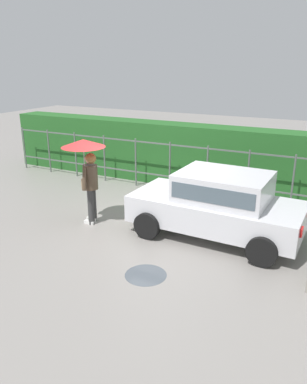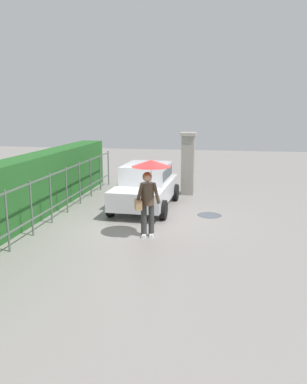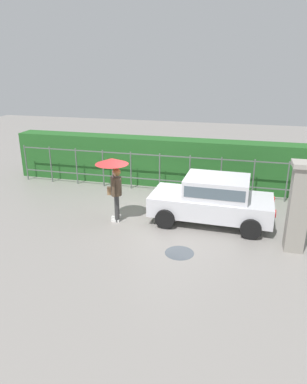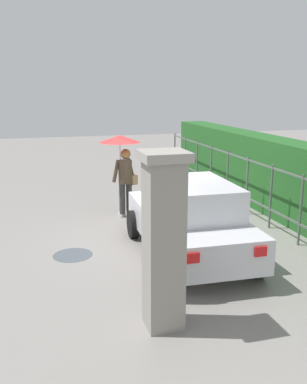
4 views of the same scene
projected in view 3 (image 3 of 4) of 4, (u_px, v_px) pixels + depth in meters
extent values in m
plane|color=gray|center=(162.00, 218.00, 11.40)|extent=(40.00, 40.00, 0.00)
cube|color=silver|center=(211.00, 205.00, 10.96)|extent=(3.75, 1.75, 0.60)
cube|color=silver|center=(217.00, 187.00, 10.71)|extent=(1.94, 1.50, 0.60)
cube|color=#4C5B66|center=(217.00, 186.00, 10.70)|extent=(1.79, 1.51, 0.33)
cylinder|color=black|center=(165.00, 219.00, 10.62)|extent=(0.61, 0.20, 0.60)
cylinder|color=black|center=(177.00, 199.00, 12.13)|extent=(0.61, 0.20, 0.60)
cylinder|color=black|center=(251.00, 229.00, 9.97)|extent=(0.61, 0.20, 0.60)
cylinder|color=black|center=(252.00, 207.00, 11.49)|extent=(0.61, 0.20, 0.60)
cube|color=red|center=(275.00, 214.00, 9.92)|extent=(0.07, 0.20, 0.16)
cube|color=red|center=(274.00, 200.00, 10.92)|extent=(0.07, 0.20, 0.16)
cylinder|color=#333333|center=(117.00, 209.00, 11.01)|extent=(0.15, 0.15, 0.86)
cylinder|color=#333333|center=(117.00, 206.00, 11.20)|extent=(0.15, 0.15, 0.86)
cube|color=white|center=(115.00, 220.00, 11.14)|extent=(0.26, 0.10, 0.08)
cube|color=white|center=(116.00, 218.00, 11.33)|extent=(0.26, 0.10, 0.08)
cylinder|color=#473828|center=(116.00, 186.00, 10.86)|extent=(0.34, 0.34, 0.58)
sphere|color=#DBAD89|center=(116.00, 173.00, 10.71)|extent=(0.22, 0.22, 0.22)
sphere|color=olive|center=(117.00, 172.00, 10.71)|extent=(0.25, 0.25, 0.25)
cylinder|color=#473828|center=(113.00, 188.00, 10.64)|extent=(0.16, 0.24, 0.56)
cylinder|color=#473828|center=(114.00, 183.00, 11.05)|extent=(0.16, 0.24, 0.56)
cylinder|color=#B2B2B7|center=(112.00, 176.00, 10.66)|extent=(0.02, 0.02, 0.77)
cone|color=red|center=(112.00, 161.00, 10.49)|extent=(1.00, 1.00, 0.18)
cube|color=tan|center=(113.00, 191.00, 11.17)|extent=(0.37, 0.27, 0.24)
cube|color=gray|center=(298.00, 210.00, 9.11)|extent=(0.48, 0.48, 2.30)
cube|color=#9E998E|center=(305.00, 164.00, 8.70)|extent=(0.60, 0.60, 0.12)
cylinder|color=#59605B|center=(26.00, 163.00, 14.93)|extent=(0.05, 0.05, 1.50)
cylinder|color=#59605B|center=(51.00, 164.00, 14.66)|extent=(0.05, 0.05, 1.50)
cylinder|color=#59605B|center=(77.00, 166.00, 14.40)|extent=(0.05, 0.05, 1.50)
cylinder|color=#59605B|center=(103.00, 168.00, 14.13)|extent=(0.05, 0.05, 1.50)
cylinder|color=#59605B|center=(131.00, 170.00, 13.86)|extent=(0.05, 0.05, 1.50)
cylinder|color=#59605B|center=(160.00, 172.00, 13.59)|extent=(0.05, 0.05, 1.50)
cylinder|color=#59605B|center=(190.00, 175.00, 13.32)|extent=(0.05, 0.05, 1.50)
cylinder|color=#59605B|center=(221.00, 177.00, 13.05)|extent=(0.05, 0.05, 1.50)
cylinder|color=#59605B|center=(253.00, 179.00, 12.78)|extent=(0.05, 0.05, 1.50)
cylinder|color=#59605B|center=(287.00, 182.00, 12.51)|extent=(0.05, 0.05, 1.50)
cube|color=#59605B|center=(160.00, 156.00, 13.36)|extent=(11.63, 0.03, 0.04)
cube|color=#59605B|center=(160.00, 180.00, 13.69)|extent=(11.63, 0.03, 0.04)
cube|color=#235B23|center=(165.00, 162.00, 14.31)|extent=(12.63, 0.90, 1.90)
cylinder|color=#4C545B|center=(179.00, 253.00, 9.30)|extent=(0.77, 0.77, 0.00)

